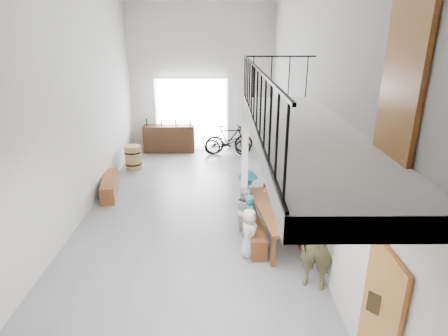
{
  "coord_description": "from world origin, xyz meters",
  "views": [
    {
      "loc": [
        0.77,
        -8.56,
        4.45
      ],
      "look_at": [
        0.82,
        -0.5,
        1.52
      ],
      "focal_mm": 30.0,
      "sensor_mm": 36.0,
      "label": 1
    }
  ],
  "objects_px": {
    "tasting_table": "(280,211)",
    "bench_inner": "(252,228)",
    "serving_counter": "(169,139)",
    "host_standing": "(318,245)",
    "bicycle_near": "(228,143)",
    "side_bench": "(110,186)",
    "oak_barrel": "(133,158)"
  },
  "relations": [
    {
      "from": "tasting_table",
      "to": "bench_inner",
      "type": "bearing_deg",
      "value": 166.37
    },
    {
      "from": "bench_inner",
      "to": "serving_counter",
      "type": "height_order",
      "value": "serving_counter"
    },
    {
      "from": "serving_counter",
      "to": "host_standing",
      "type": "height_order",
      "value": "host_standing"
    },
    {
      "from": "tasting_table",
      "to": "bicycle_near",
      "type": "bearing_deg",
      "value": 92.19
    },
    {
      "from": "serving_counter",
      "to": "host_standing",
      "type": "xyz_separation_m",
      "value": [
        3.78,
        -8.38,
        0.33
      ]
    },
    {
      "from": "tasting_table",
      "to": "serving_counter",
      "type": "relative_size",
      "value": 1.27
    },
    {
      "from": "side_bench",
      "to": "host_standing",
      "type": "relative_size",
      "value": 1.02
    },
    {
      "from": "side_bench",
      "to": "host_standing",
      "type": "xyz_separation_m",
      "value": [
        5.0,
        -4.25,
        0.61
      ]
    },
    {
      "from": "oak_barrel",
      "to": "side_bench",
      "type": "bearing_deg",
      "value": -96.57
    },
    {
      "from": "bench_inner",
      "to": "side_bench",
      "type": "distance_m",
      "value": 4.7
    },
    {
      "from": "bench_inner",
      "to": "bicycle_near",
      "type": "xyz_separation_m",
      "value": [
        -0.47,
        6.18,
        0.24
      ]
    },
    {
      "from": "tasting_table",
      "to": "serving_counter",
      "type": "bearing_deg",
      "value": 109.06
    },
    {
      "from": "serving_counter",
      "to": "bench_inner",
      "type": "bearing_deg",
      "value": -68.78
    },
    {
      "from": "tasting_table",
      "to": "host_standing",
      "type": "distance_m",
      "value": 1.74
    },
    {
      "from": "side_bench",
      "to": "bicycle_near",
      "type": "height_order",
      "value": "bicycle_near"
    },
    {
      "from": "bench_inner",
      "to": "tasting_table",
      "type": "bearing_deg",
      "value": -10.12
    },
    {
      "from": "bench_inner",
      "to": "oak_barrel",
      "type": "relative_size",
      "value": 2.43
    },
    {
      "from": "tasting_table",
      "to": "serving_counter",
      "type": "xyz_separation_m",
      "value": [
        -3.35,
        6.71,
        -0.18
      ]
    },
    {
      "from": "bench_inner",
      "to": "oak_barrel",
      "type": "bearing_deg",
      "value": 124.97
    },
    {
      "from": "bench_inner",
      "to": "host_standing",
      "type": "distance_m",
      "value": 2.11
    },
    {
      "from": "tasting_table",
      "to": "host_standing",
      "type": "height_order",
      "value": "host_standing"
    },
    {
      "from": "tasting_table",
      "to": "bench_inner",
      "type": "xyz_separation_m",
      "value": [
        -0.6,
        0.06,
        -0.47
      ]
    },
    {
      "from": "bicycle_near",
      "to": "host_standing",
      "type": "bearing_deg",
      "value": -166.45
    },
    {
      "from": "bench_inner",
      "to": "bicycle_near",
      "type": "height_order",
      "value": "bicycle_near"
    },
    {
      "from": "serving_counter",
      "to": "bicycle_near",
      "type": "height_order",
      "value": "serving_counter"
    },
    {
      "from": "bench_inner",
      "to": "host_standing",
      "type": "bearing_deg",
      "value": -63.5
    },
    {
      "from": "serving_counter",
      "to": "host_standing",
      "type": "bearing_deg",
      "value": -67.04
    },
    {
      "from": "host_standing",
      "to": "tasting_table",
      "type": "bearing_deg",
      "value": 128.45
    },
    {
      "from": "tasting_table",
      "to": "side_bench",
      "type": "distance_m",
      "value": 5.26
    },
    {
      "from": "side_bench",
      "to": "bicycle_near",
      "type": "distance_m",
      "value": 5.07
    },
    {
      "from": "oak_barrel",
      "to": "bicycle_near",
      "type": "relative_size",
      "value": 0.47
    },
    {
      "from": "tasting_table",
      "to": "host_standing",
      "type": "bearing_deg",
      "value": -83.17
    }
  ]
}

